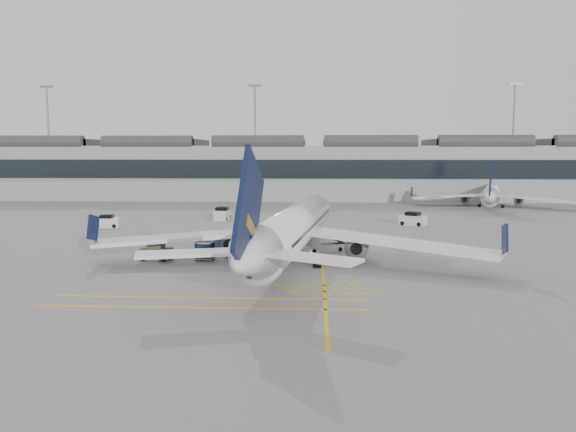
{
  "coord_description": "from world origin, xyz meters",
  "views": [
    {
      "loc": [
        9.32,
        -47.48,
        10.13
      ],
      "look_at": [
        6.77,
        4.63,
        4.0
      ],
      "focal_mm": 35.0,
      "sensor_mm": 36.0,
      "label": 1
    }
  ],
  "objects_px": {
    "airliner_main": "(293,229)",
    "baggage_cart_a": "(259,247)",
    "belt_loader": "(323,246)",
    "ramp_agent_a": "(288,245)",
    "ramp_agent_b": "(264,251)",
    "pushback_tug": "(156,253)"
  },
  "relations": [
    {
      "from": "pushback_tug",
      "to": "baggage_cart_a",
      "type": "bearing_deg",
      "value": 18.39
    },
    {
      "from": "airliner_main",
      "to": "ramp_agent_a",
      "type": "distance_m",
      "value": 4.19
    },
    {
      "from": "baggage_cart_a",
      "to": "belt_loader",
      "type": "bearing_deg",
      "value": 8.17
    },
    {
      "from": "ramp_agent_a",
      "to": "ramp_agent_b",
      "type": "height_order",
      "value": "ramp_agent_a"
    },
    {
      "from": "baggage_cart_a",
      "to": "ramp_agent_a",
      "type": "bearing_deg",
      "value": -1.85
    },
    {
      "from": "ramp_agent_a",
      "to": "airliner_main",
      "type": "bearing_deg",
      "value": -125.3
    },
    {
      "from": "airliner_main",
      "to": "belt_loader",
      "type": "height_order",
      "value": "airliner_main"
    },
    {
      "from": "ramp_agent_b",
      "to": "pushback_tug",
      "type": "distance_m",
      "value": 9.96
    },
    {
      "from": "airliner_main",
      "to": "baggage_cart_a",
      "type": "bearing_deg",
      "value": 147.71
    },
    {
      "from": "ramp_agent_a",
      "to": "pushback_tug",
      "type": "height_order",
      "value": "ramp_agent_a"
    },
    {
      "from": "belt_loader",
      "to": "ramp_agent_a",
      "type": "xyz_separation_m",
      "value": [
        -3.47,
        -2.26,
        0.42
      ]
    },
    {
      "from": "ramp_agent_b",
      "to": "pushback_tug",
      "type": "height_order",
      "value": "ramp_agent_b"
    },
    {
      "from": "belt_loader",
      "to": "ramp_agent_a",
      "type": "distance_m",
      "value": 4.16
    },
    {
      "from": "baggage_cart_a",
      "to": "ramp_agent_b",
      "type": "distance_m",
      "value": 1.68
    },
    {
      "from": "ramp_agent_b",
      "to": "pushback_tug",
      "type": "bearing_deg",
      "value": 7.13
    },
    {
      "from": "pushback_tug",
      "to": "ramp_agent_b",
      "type": "bearing_deg",
      "value": 8.82
    },
    {
      "from": "airliner_main",
      "to": "pushback_tug",
      "type": "height_order",
      "value": "airliner_main"
    },
    {
      "from": "airliner_main",
      "to": "pushback_tug",
      "type": "bearing_deg",
      "value": -175.62
    },
    {
      "from": "airliner_main",
      "to": "baggage_cart_a",
      "type": "distance_m",
      "value": 4.89
    },
    {
      "from": "baggage_cart_a",
      "to": "ramp_agent_a",
      "type": "relative_size",
      "value": 0.95
    },
    {
      "from": "airliner_main",
      "to": "ramp_agent_b",
      "type": "height_order",
      "value": "airliner_main"
    },
    {
      "from": "belt_loader",
      "to": "baggage_cart_a",
      "type": "xyz_separation_m",
      "value": [
        -6.21,
        -3.06,
        0.31
      ]
    }
  ]
}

